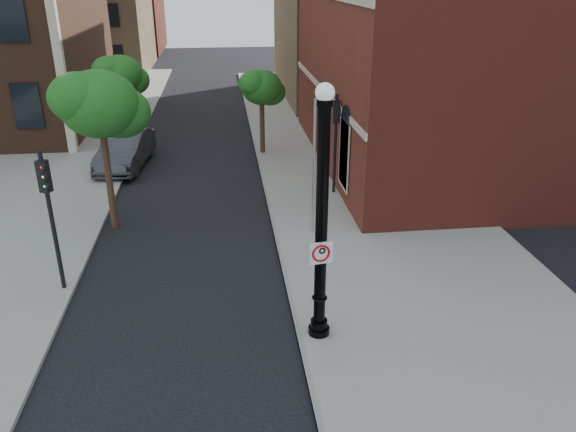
{
  "coord_description": "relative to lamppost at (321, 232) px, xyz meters",
  "views": [
    {
      "loc": [
        0.42,
        -10.98,
        8.36
      ],
      "look_at": [
        1.97,
        2.0,
        2.67
      ],
      "focal_mm": 35.0,
      "sensor_mm": 36.0,
      "label": 1
    }
  ],
  "objects": [
    {
      "name": "no_parking_sign",
      "position": [
        -0.02,
        -0.16,
        -0.46
      ],
      "size": [
        0.55,
        0.12,
        0.55
      ],
      "rotation": [
        0.0,
        0.0,
        0.14
      ],
      "color": "white",
      "rests_on": "ground"
    },
    {
      "name": "sidewalk_left",
      "position": [
        -11.56,
        17.52,
        -2.84
      ],
      "size": [
        10.0,
        50.0,
        0.12
      ],
      "primitive_type": "cube",
      "color": "gray",
      "rests_on": "ground"
    },
    {
      "name": "traffic_signal_left",
      "position": [
        -6.83,
        3.02,
        -0.1
      ],
      "size": [
        0.34,
        0.37,
        4.16
      ],
      "rotation": [
        0.0,
        0.0,
        -0.43
      ],
      "color": "black",
      "rests_on": "ground"
    },
    {
      "name": "utility_pole",
      "position": [
        0.81,
        5.97,
        -0.54
      ],
      "size": [
        0.09,
        0.09,
        4.72
      ],
      "primitive_type": "cylinder",
      "color": "#999999",
      "rests_on": "ground"
    },
    {
      "name": "parked_car",
      "position": [
        -6.65,
        14.22,
        -2.08
      ],
      "size": [
        2.32,
        5.16,
        1.65
      ],
      "primitive_type": "imported",
      "rotation": [
        0.0,
        0.0,
        -0.12
      ],
      "color": "#313136",
      "rests_on": "ground"
    },
    {
      "name": "lamppost",
      "position": [
        0.0,
        0.0,
        0.0
      ],
      "size": [
        0.53,
        0.53,
        6.29
      ],
      "color": "black",
      "rests_on": "ground"
    },
    {
      "name": "ground",
      "position": [
        -2.56,
        -0.48,
        -2.9
      ],
      "size": [
        120.0,
        120.0,
        0.0
      ],
      "primitive_type": "plane",
      "color": "black",
      "rests_on": "ground"
    },
    {
      "name": "bg_building_red",
      "position": [
        -14.56,
        57.52,
        2.1
      ],
      "size": [
        12.0,
        12.0,
        10.0
      ],
      "primitive_type": "cube",
      "color": "maroon",
      "rests_on": "ground"
    },
    {
      "name": "bg_building_tan_a",
      "position": [
        -14.56,
        43.52,
        3.1
      ],
      "size": [
        12.0,
        12.0,
        12.0
      ],
      "primitive_type": "cube",
      "color": "#987B53",
      "rests_on": "ground"
    },
    {
      "name": "curb_edge",
      "position": [
        -0.51,
        9.52,
        -2.83
      ],
      "size": [
        0.1,
        60.0,
        0.14
      ],
      "primitive_type": "cube",
      "color": "gray",
      "rests_on": "ground"
    },
    {
      "name": "street_tree_a",
      "position": [
        -6.07,
        7.39,
        1.46
      ],
      "size": [
        3.07,
        2.77,
        5.53
      ],
      "color": "#341F14",
      "rests_on": "ground"
    },
    {
      "name": "brick_wall_building",
      "position": [
        13.44,
        13.52,
        3.35
      ],
      "size": [
        22.3,
        16.3,
        12.5
      ],
      "color": "maroon",
      "rests_on": "ground"
    },
    {
      "name": "sidewalk_right",
      "position": [
        3.44,
        9.52,
        -2.84
      ],
      "size": [
        8.0,
        60.0,
        0.12
      ],
      "primitive_type": "cube",
      "color": "gray",
      "rests_on": "ground"
    },
    {
      "name": "street_tree_b",
      "position": [
        -6.96,
        17.19,
        0.81
      ],
      "size": [
        2.62,
        2.37,
        4.72
      ],
      "color": "#341F14",
      "rests_on": "ground"
    },
    {
      "name": "street_tree_c",
      "position": [
        -0.17,
        15.48,
        0.37
      ],
      "size": [
        2.31,
        2.09,
        4.16
      ],
      "color": "#341F14",
      "rests_on": "ground"
    },
    {
      "name": "traffic_signal_right",
      "position": [
        2.25,
        9.55,
        -0.13
      ],
      "size": [
        0.28,
        0.34,
        4.11
      ],
      "rotation": [
        0.0,
        0.0,
        -0.08
      ],
      "color": "black",
      "rests_on": "ground"
    }
  ]
}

